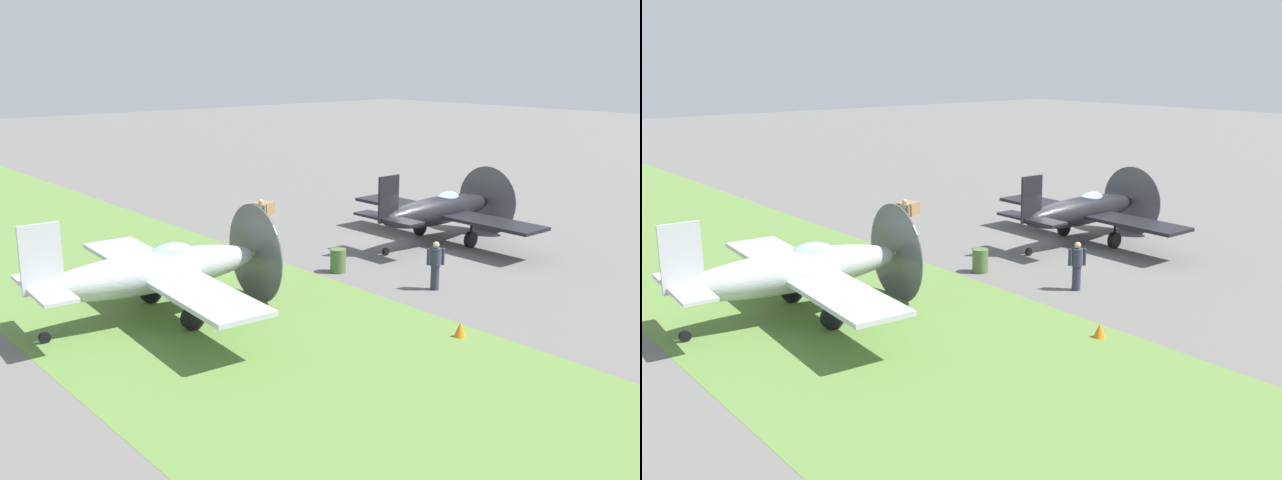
% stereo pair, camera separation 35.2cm
% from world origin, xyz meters
% --- Properties ---
extents(ground_plane, '(160.00, 160.00, 0.00)m').
position_xyz_m(ground_plane, '(0.00, 0.00, 0.00)').
color(ground_plane, '#605E5B').
extents(grass_verge, '(120.00, 11.00, 0.01)m').
position_xyz_m(grass_verge, '(0.00, -10.99, 0.00)').
color(grass_verge, '#567A38').
rests_on(grass_verge, ground).
extents(airplane_lead, '(9.57, 7.62, 3.44)m').
position_xyz_m(airplane_lead, '(0.06, 1.75, 1.44)').
color(airplane_lead, black).
rests_on(airplane_lead, ground).
extents(airplane_wingman, '(10.21, 8.07, 3.63)m').
position_xyz_m(airplane_wingman, '(0.75, -12.25, 1.52)').
color(airplane_wingman, '#B2B7BC').
rests_on(airplane_wingman, ground).
extents(ground_crew_chief, '(0.63, 0.38, 1.73)m').
position_xyz_m(ground_crew_chief, '(-5.84, -3.60, 0.91)').
color(ground_crew_chief, '#847A5B').
rests_on(ground_crew_chief, ground).
extents(ground_crew_mechanic, '(0.42, 0.53, 1.73)m').
position_xyz_m(ground_crew_mechanic, '(4.39, -3.52, 0.91)').
color(ground_crew_mechanic, '#2D3342').
rests_on(ground_crew_mechanic, ground).
extents(fuel_drum, '(0.60, 0.60, 0.90)m').
position_xyz_m(fuel_drum, '(0.60, -4.68, 0.45)').
color(fuel_drum, '#476633').
rests_on(fuel_drum, ground).
extents(supply_crate, '(1.20, 1.20, 0.64)m').
position_xyz_m(supply_crate, '(-9.65, -0.71, 0.32)').
color(supply_crate, olive).
rests_on(supply_crate, ground).
extents(runway_marker_cone, '(0.36, 0.36, 0.44)m').
position_xyz_m(runway_marker_cone, '(7.83, -6.36, 0.22)').
color(runway_marker_cone, orange).
rests_on(runway_marker_cone, ground).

